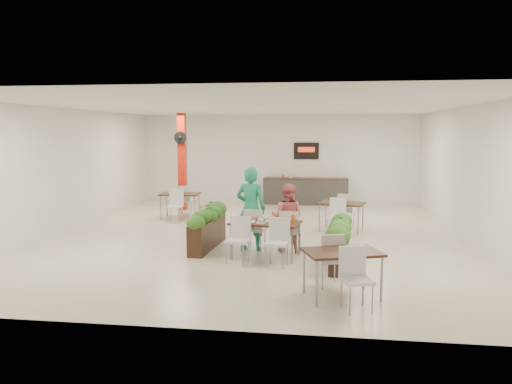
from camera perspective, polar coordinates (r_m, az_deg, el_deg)
ground at (r=12.56m, az=0.07°, el=-5.02°), size 12.00×12.00×0.00m
room_shell at (r=12.30m, az=0.07°, el=4.16°), size 10.10×12.10×3.22m
red_column at (r=16.66m, az=-8.44°, el=3.57°), size 0.40×0.41×3.20m
service_counter at (r=17.97m, az=5.67°, el=0.17°), size 3.00×0.64×2.20m
main_table at (r=10.32m, az=1.03°, el=-4.06°), size 1.51×1.79×0.92m
diner_man at (r=10.96m, az=-0.59°, el=-1.91°), size 0.73×0.54×1.84m
diner_woman at (r=10.90m, az=3.58°, el=-2.91°), size 0.80×0.67×1.48m
planter_left at (r=11.24m, az=-5.56°, el=-3.76°), size 0.49×2.05×1.08m
planter_right at (r=9.93m, az=9.55°, el=-5.41°), size 0.52×1.92×1.00m
side_table_a at (r=15.19m, az=-8.67°, el=-0.62°), size 1.17×1.63×0.92m
side_table_b at (r=13.28m, az=9.74°, el=-1.73°), size 1.29×1.67×0.92m
side_table_c at (r=7.99m, az=9.81°, el=-7.53°), size 1.35×1.67×0.92m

